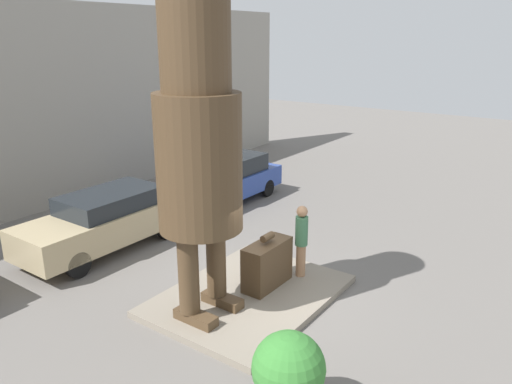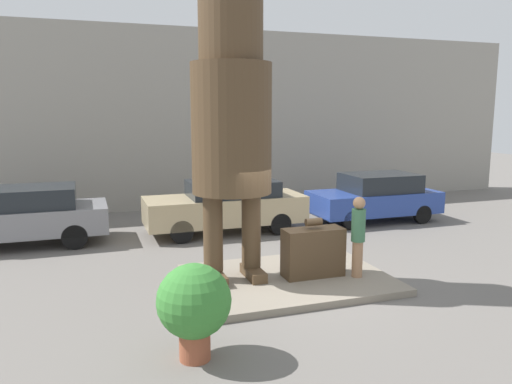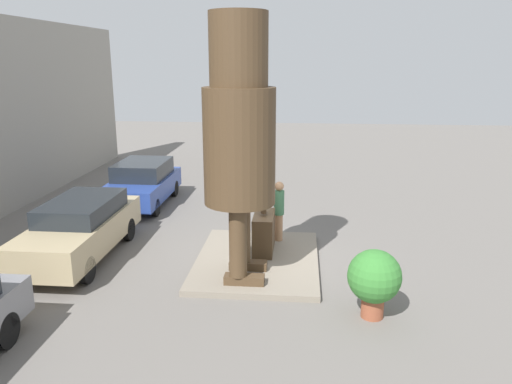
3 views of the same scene
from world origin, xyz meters
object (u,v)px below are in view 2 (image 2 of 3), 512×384
parked_car_grey (20,215)px  parked_car_blue (375,197)px  statue_figure (231,110)px  tourist (358,233)px  giant_suitcase (313,252)px  parked_car_tan (227,205)px  planter_pot (194,304)px

parked_car_grey → parked_car_blue: 10.87m
statue_figure → tourist: (2.54, -0.80, -2.58)m
giant_suitcase → tourist: 1.03m
tourist → parked_car_grey: tourist is taller
giant_suitcase → parked_car_grey: parked_car_grey is taller
statue_figure → parked_car_blue: (6.25, 4.39, -2.86)m
statue_figure → parked_car_grey: (-4.61, 4.84, -2.83)m
parked_car_tan → parked_car_blue: (5.13, -0.06, -0.02)m
statue_figure → giant_suitcase: size_ratio=4.64×
statue_figure → parked_car_tan: (1.12, 4.44, -2.83)m
tourist → parked_car_blue: 6.38m
tourist → parked_car_tan: 5.44m
parked_car_blue → statue_figure: bearing=35.1°
planter_pot → parked_car_grey: bearing=112.1°
parked_car_blue → parked_car_grey: bearing=-2.4°
statue_figure → giant_suitcase: 3.47m
parked_car_blue → tourist: bearing=54.4°
parked_car_grey → parked_car_tan: 5.74m
parked_car_blue → planter_pot: bearing=43.6°
statue_figure → tourist: size_ratio=3.48×
tourist → parked_car_grey: (-7.15, 5.64, -0.24)m
giant_suitcase → parked_car_tan: size_ratio=0.27×
planter_pot → giant_suitcase: bearing=38.8°
statue_figure → tourist: 3.71m
giant_suitcase → parked_car_tan: (-0.55, 4.88, 0.17)m
giant_suitcase → parked_car_tan: bearing=96.5°
parked_car_tan → planter_pot: 7.82m
tourist → parked_car_tan: (-1.42, 5.24, -0.25)m
parked_car_tan → planter_pot: parked_car_tan is taller
parked_car_tan → parked_car_blue: size_ratio=1.13×
statue_figure → planter_pot: (-1.45, -2.94, -2.81)m
statue_figure → giant_suitcase: (1.67, -0.43, -3.01)m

